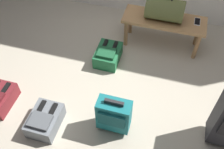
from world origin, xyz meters
name	(u,v)px	position (x,y,z in m)	size (l,w,h in m)	color
ground_plane	(112,93)	(0.00, 0.00, 0.00)	(6.60, 6.60, 0.00)	#B2A893
bench	(164,23)	(0.39, 0.94, 0.35)	(1.00, 0.36, 0.41)	#A87A4C
duffel_bag_olive	(165,9)	(0.37, 0.94, 0.54)	(0.44, 0.26, 0.34)	#51562D
cell_phone	(197,22)	(0.77, 0.99, 0.41)	(0.07, 0.14, 0.01)	silver
suitcase_small_teal	(114,115)	(0.13, -0.42, 0.24)	(0.32, 0.19, 0.46)	#14666B
backpack_green	(108,55)	(-0.19, 0.47, 0.09)	(0.28, 0.38, 0.21)	#1E6038
backpack_grey	(45,120)	(-0.53, -0.58, 0.09)	(0.28, 0.38, 0.21)	slate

